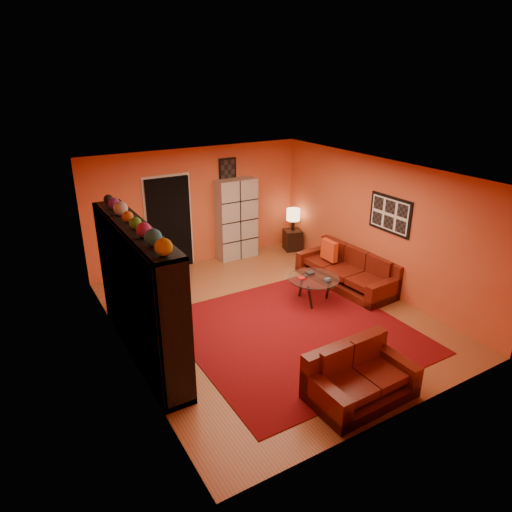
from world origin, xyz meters
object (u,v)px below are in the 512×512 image
sofa (349,271)px  loveseat (357,377)px  storage_cabinet (236,219)px  side_table (292,240)px  coffee_table (314,280)px  tv (142,295)px  entertainment_unit (139,293)px  bowl_chair (152,269)px  table_lamp (293,215)px

sofa → loveseat: 3.53m
storage_cabinet → side_table: bearing=-12.2°
loveseat → storage_cabinet: (0.97, 5.22, 0.64)m
coffee_table → storage_cabinet: 2.80m
tv → coffee_table: 3.29m
sofa → loveseat: same height
entertainment_unit → coffee_table: 3.35m
entertainment_unit → sofa: entertainment_unit is taller
entertainment_unit → bowl_chair: size_ratio=4.73×
entertainment_unit → tv: 0.09m
coffee_table → bowl_chair: bowl_chair is taller
entertainment_unit → coffee_table: size_ratio=3.10×
entertainment_unit → storage_cabinet: size_ratio=1.61×
entertainment_unit → table_lamp: 5.18m
loveseat → side_table: 5.46m
sofa → coffee_table: (-1.12, -0.25, 0.16)m
loveseat → storage_cabinet: bearing=-11.9°
storage_cabinet → bowl_chair: 2.29m
loveseat → entertainment_unit: bearing=40.4°
coffee_table → side_table: side_table is taller
coffee_table → bowl_chair: size_ratio=1.53×
storage_cabinet → entertainment_unit: bearing=-138.5°
loveseat → bowl_chair: bearing=12.4°
tv → sofa: 4.43m
loveseat → bowl_chair: loveseat is taller
storage_cabinet → side_table: (1.39, -0.29, -0.68)m
storage_cabinet → bowl_chair: size_ratio=2.93×
loveseat → sofa: bearing=-41.0°
side_table → table_lamp: bearing=0.0°
sofa → table_lamp: table_lamp is taller
bowl_chair → table_lamp: table_lamp is taller
entertainment_unit → tv: entertainment_unit is taller
entertainment_unit → storage_cabinet: bearing=41.8°
coffee_table → table_lamp: size_ratio=1.81×
storage_cabinet → table_lamp: (1.39, -0.29, -0.05)m
tv → bowl_chair: bearing=-20.1°
tv → loveseat: tv is taller
loveseat → table_lamp: (2.36, 4.93, 0.60)m
table_lamp → side_table: bearing=0.0°
entertainment_unit → side_table: 5.23m
tv → table_lamp: (4.47, 2.47, -0.10)m
side_table → entertainment_unit: bearing=-151.0°
table_lamp → coffee_table: bearing=-116.6°
sofa → loveseat: bearing=-133.5°
sofa → loveseat: size_ratio=1.56×
tv → table_lamp: bearing=-61.1°
coffee_table → storage_cabinet: bearing=93.5°
table_lamp → loveseat: bearing=-115.6°
tv → coffee_table: tv is taller
sofa → entertainment_unit: bearing=180.0°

